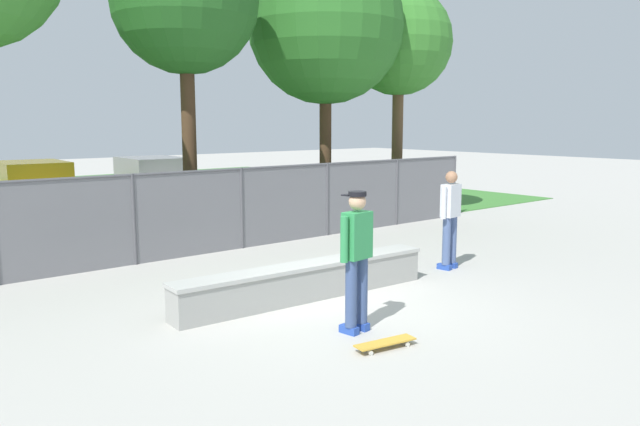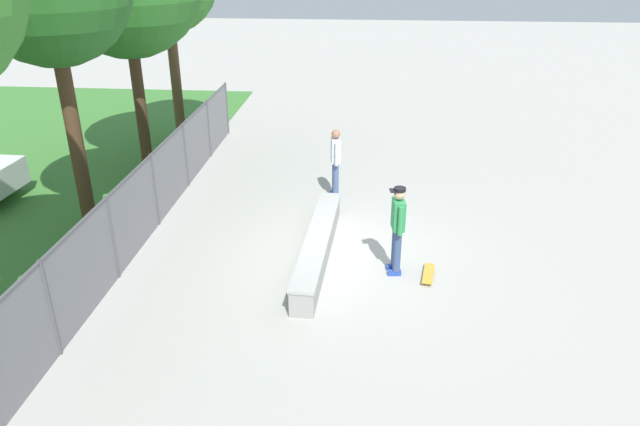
# 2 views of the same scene
# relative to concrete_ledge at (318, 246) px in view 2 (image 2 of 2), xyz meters

# --- Properties ---
(ground_plane) EXTENTS (80.00, 80.00, 0.00)m
(ground_plane) POSITION_rel_concrete_ledge_xyz_m (0.08, -0.70, -0.28)
(ground_plane) COLOR #ADAAA3
(concrete_ledge) EXTENTS (4.45, 0.69, 0.56)m
(concrete_ledge) POSITION_rel_concrete_ledge_xyz_m (0.00, 0.00, 0.00)
(concrete_ledge) COLOR #999993
(concrete_ledge) RESTS_ON ground
(skateboarder) EXTENTS (0.60, 0.34, 1.84)m
(skateboarder) POSITION_rel_concrete_ledge_xyz_m (-0.44, -1.59, 0.75)
(skateboarder) COLOR #2647A5
(skateboarder) RESTS_ON ground
(skateboard) EXTENTS (0.82, 0.32, 0.09)m
(skateboard) POSITION_rel_concrete_ledge_xyz_m (-0.57, -2.25, -0.21)
(skateboard) COLOR gold
(skateboard) RESTS_ON ground
(chainlink_fence) EXTENTS (16.85, 0.07, 1.74)m
(chainlink_fence) POSITION_rel_concrete_ledge_xyz_m (0.08, 3.88, 0.67)
(chainlink_fence) COLOR #4C4C51
(chainlink_fence) RESTS_ON ground
(bystander) EXTENTS (0.59, 0.32, 1.82)m
(bystander) POSITION_rel_concrete_ledge_xyz_m (3.24, -0.15, 0.73)
(bystander) COLOR #2647A5
(bystander) RESTS_ON ground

